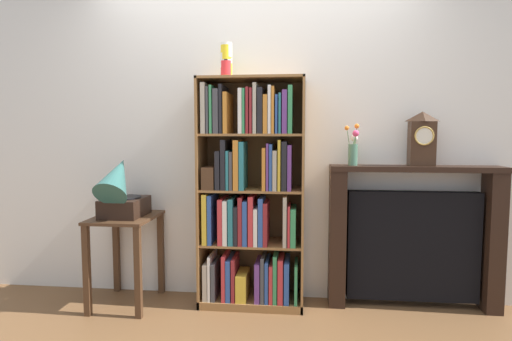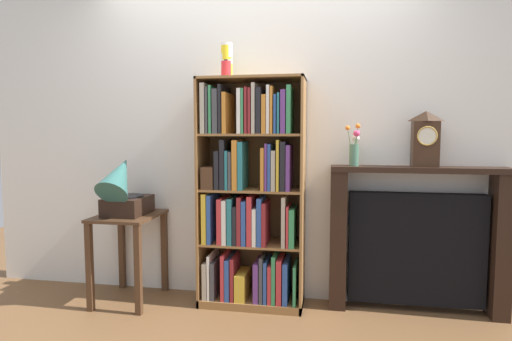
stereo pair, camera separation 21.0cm
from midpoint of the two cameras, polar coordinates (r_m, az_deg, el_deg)
The scene contains 9 objects.
ground_plane at distance 3.30m, azimuth -2.75°, elevation -18.47°, with size 7.84×6.40×0.02m, color brown.
wall_back at distance 3.35m, azimuth 0.17°, elevation 4.95°, with size 4.84×0.08×2.60m, color silver.
bookshelf at distance 3.18m, azimuth -2.68°, elevation -3.92°, with size 0.78×0.35×1.71m.
cup_stack at distance 3.22m, azimuth -5.94°, elevation 14.53°, with size 0.09×0.08×0.25m.
side_table_left at distance 3.43m, azimuth -18.84°, elevation -8.73°, with size 0.44×0.55×0.68m.
gramophone at distance 3.30m, azimuth -19.55°, elevation -2.47°, with size 0.28×0.51×0.51m.
fireplace_mantel at distance 3.37m, azimuth 18.67°, elevation -8.65°, with size 1.24×0.22×1.07m.
mantel_clock at distance 3.27m, azimuth 19.73°, elevation 4.04°, with size 0.18×0.13×0.39m.
flower_vase at distance 3.19m, azimuth 11.14°, elevation 2.98°, with size 0.11×0.11×0.31m.
Camera 1 is at (0.38, -3.00, 1.31)m, focal length 29.72 mm.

